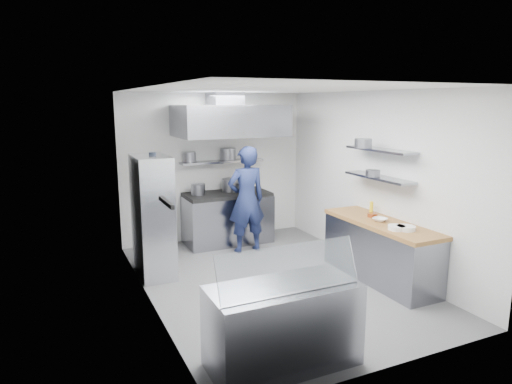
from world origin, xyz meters
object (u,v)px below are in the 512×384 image
gas_range (227,219)px  display_case (283,326)px  wire_rack (153,216)px  chef (246,200)px

gas_range → display_case: size_ratio=1.07×
gas_range → wire_rack: bearing=-146.5°
chef → wire_rack: size_ratio=1.02×
gas_range → chef: bearing=-80.2°
gas_range → chef: 0.82m
gas_range → chef: size_ratio=0.85×
wire_rack → display_case: size_ratio=1.23×
gas_range → wire_rack: (-1.63, -1.08, 0.48)m
gas_range → wire_rack: size_ratio=0.86×
chef → display_case: chef is taller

